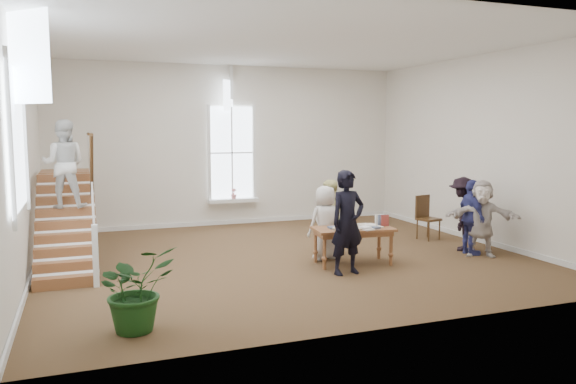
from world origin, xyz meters
name	(u,v)px	position (x,y,z in m)	size (l,w,h in m)	color
ground	(285,257)	(0.00, 0.00, 0.00)	(10.00, 10.00, 0.00)	#46331B
room_shell	(233,210)	(0.00, 4.39, 0.40)	(10.49, 10.00, 10.00)	silver
staircase	(65,186)	(-4.34, 0.75, 1.62)	(1.10, 4.10, 2.92)	brown
library_table	(354,232)	(1.10, -1.04, 0.67)	(1.68, 0.97, 0.82)	brown
police_officer	(347,222)	(0.64, -1.67, 0.99)	(0.72, 0.47, 1.98)	black
elderly_woman	(325,223)	(0.74, -0.42, 0.78)	(0.76, 0.50, 1.56)	silver
person_yellow	(328,217)	(1.04, 0.08, 0.82)	(0.79, 0.62, 1.63)	#E7DE90
woman_cluster_a	(471,217)	(3.89, -1.15, 0.82)	(0.97, 0.40, 1.65)	navy
woman_cluster_b	(462,214)	(4.00, -0.70, 0.83)	(1.08, 0.62, 1.66)	black
woman_cluster_c	(482,218)	(4.00, -1.35, 0.83)	(1.54, 0.49, 1.66)	beige
floor_plant	(136,289)	(-3.40, -3.38, 0.59)	(1.06, 0.92, 1.18)	#133912
side_chair	(426,214)	(3.98, 0.69, 0.61)	(0.57, 0.57, 1.09)	#39220F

